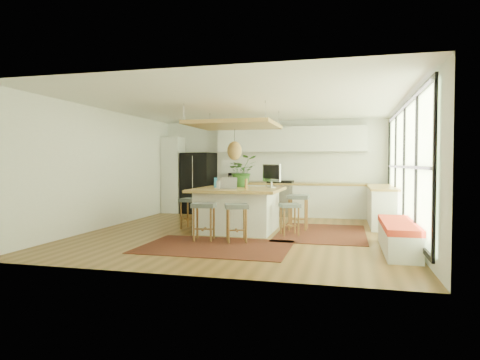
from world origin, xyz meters
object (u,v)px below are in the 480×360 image
(island, at_px, (238,210))
(microwave, at_px, (238,177))
(stool_near_right, at_px, (237,223))
(monitor, at_px, (271,176))
(island_plant, at_px, (242,175))
(stool_right_back, at_px, (298,214))
(laptop, at_px, (228,184))
(stool_right_front, at_px, (290,218))
(stool_left_side, at_px, (190,213))
(stool_near_left, at_px, (204,222))
(fridge, at_px, (199,182))

(island, xyz_separation_m, microwave, (-0.75, 2.93, 0.63))
(island, bearing_deg, stool_near_right, -76.84)
(monitor, distance_m, island_plant, 0.72)
(stool_right_back, bearing_deg, laptop, -148.35)
(stool_right_front, relative_size, laptop, 1.72)
(island, distance_m, stool_left_side, 1.13)
(monitor, bearing_deg, stool_right_back, 37.27)
(stool_near_left, xyz_separation_m, stool_left_side, (-0.79, 1.36, 0.00))
(laptop, height_order, monitor, monitor)
(stool_near_left, height_order, stool_right_front, stool_near_left)
(stool_right_back, bearing_deg, stool_near_left, -132.08)
(fridge, xyz_separation_m, stool_left_side, (0.84, -2.88, -0.57))
(stool_near_left, height_order, island_plant, island_plant)
(fridge, bearing_deg, stool_right_front, -37.35)
(stool_near_right, bearing_deg, fridge, 118.24)
(stool_near_left, bearing_deg, island, 75.93)
(stool_near_left, distance_m, microwave, 4.33)
(fridge, distance_m, laptop, 3.81)
(stool_near_right, distance_m, stool_right_back, 1.98)
(fridge, xyz_separation_m, island_plant, (1.91, -2.36, 0.29))
(stool_near_right, bearing_deg, monitor, 78.55)
(monitor, height_order, microwave, monitor)
(laptop, bearing_deg, stool_left_side, 150.90)
(monitor, xyz_separation_m, island_plant, (-0.71, 0.12, 0.02))
(island, relative_size, laptop, 4.88)
(stool_left_side, xyz_separation_m, monitor, (1.78, 0.40, 0.83))
(fridge, xyz_separation_m, monitor, (2.62, -2.48, 0.26))
(stool_right_back, height_order, stool_left_side, stool_right_back)
(stool_near_right, relative_size, microwave, 1.42)
(microwave, xyz_separation_m, island_plant, (0.70, -2.36, 0.12))
(stool_near_left, distance_m, island_plant, 2.09)
(island, bearing_deg, microwave, 104.44)
(laptop, bearing_deg, stool_near_right, -68.97)
(stool_left_side, bearing_deg, island, -2.10)
(stool_near_left, relative_size, stool_right_back, 0.93)
(microwave, bearing_deg, island_plant, -65.91)
(laptop, height_order, microwave, microwave)
(stool_right_front, distance_m, stool_right_back, 0.77)
(stool_left_side, height_order, monitor, monitor)
(stool_near_right, xyz_separation_m, stool_right_front, (0.86, 0.97, 0.00))
(stool_near_left, distance_m, laptop, 1.16)
(stool_right_back, distance_m, island_plant, 1.57)
(stool_right_back, relative_size, stool_left_side, 1.13)
(stool_right_front, distance_m, laptop, 1.47)
(fridge, bearing_deg, stool_right_back, -28.97)
(island, distance_m, microwave, 3.09)
(fridge, distance_m, stool_right_front, 4.55)
(stool_near_left, bearing_deg, fridge, 111.03)
(stool_near_right, distance_m, stool_left_side, 1.95)
(stool_near_left, xyz_separation_m, stool_right_front, (1.50, 0.99, 0.00))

